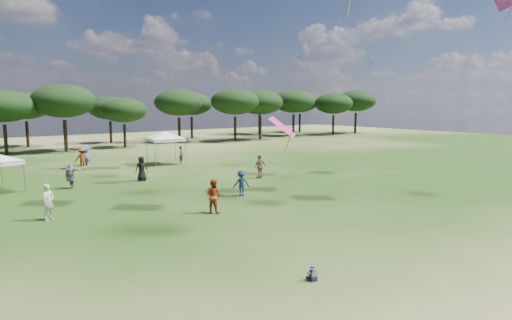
{
  "coord_description": "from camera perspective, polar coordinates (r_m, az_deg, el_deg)",
  "views": [
    {
      "loc": [
        -9.14,
        -6.94,
        5.48
      ],
      "look_at": [
        0.86,
        6.0,
        3.29
      ],
      "focal_mm": 30.0,
      "sensor_mm": 36.0,
      "label": 1
    }
  ],
  "objects": [
    {
      "name": "tent_right",
      "position": [
        38.9,
        -11.99,
        3.57
      ],
      "size": [
        5.7,
        5.7,
        3.26
      ],
      "rotation": [
        0.0,
        0.0,
        -0.15
      ],
      "color": "gray",
      "rests_on": "ground"
    },
    {
      "name": "ground",
      "position": [
        12.72,
        14.31,
        -18.15
      ],
      "size": [
        140.0,
        140.0,
        0.0
      ],
      "primitive_type": "plane",
      "color": "#294815",
      "rests_on": "ground"
    },
    {
      "name": "toddler",
      "position": [
        13.83,
        7.58,
        -14.81
      ],
      "size": [
        0.35,
        0.38,
        0.48
      ],
      "rotation": [
        0.0,
        0.0,
        -0.21
      ],
      "color": "black",
      "rests_on": "ground"
    },
    {
      "name": "tree_line",
      "position": [
        55.55,
        -25.93,
        6.82
      ],
      "size": [
        108.78,
        17.63,
        7.77
      ],
      "color": "black",
      "rests_on": "ground"
    },
    {
      "name": "festival_crowd",
      "position": [
        30.85,
        -24.85,
        -1.66
      ],
      "size": [
        26.51,
        22.35,
        1.9
      ],
      "color": "navy",
      "rests_on": "ground"
    }
  ]
}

